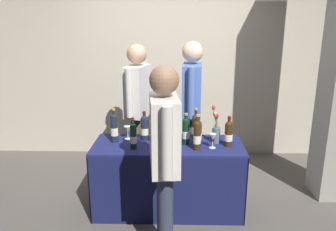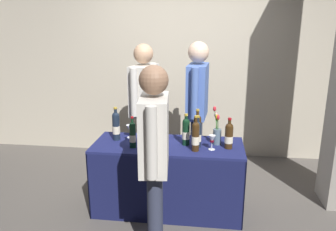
% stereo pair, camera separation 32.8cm
% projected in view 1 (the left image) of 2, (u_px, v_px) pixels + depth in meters
% --- Properties ---
extents(ground_plane, '(12.00, 12.00, 0.00)m').
position_uv_depth(ground_plane, '(168.00, 208.00, 3.56)').
color(ground_plane, '#514C47').
extents(back_partition, '(7.63, 0.12, 2.43)m').
position_uv_depth(back_partition, '(171.00, 72.00, 4.81)').
color(back_partition, '#B2A893').
rests_on(back_partition, ground_plane).
extents(tasting_table, '(1.51, 0.61, 0.73)m').
position_uv_depth(tasting_table, '(168.00, 165.00, 3.43)').
color(tasting_table, '#191E51').
rests_on(tasting_table, ground_plane).
extents(featured_wine_bottle, '(0.08, 0.08, 0.31)m').
position_uv_depth(featured_wine_bottle, '(144.00, 127.00, 3.45)').
color(featured_wine_bottle, '#192333').
rests_on(featured_wine_bottle, tasting_table).
extents(display_bottle_0, '(0.07, 0.07, 0.32)m').
position_uv_depth(display_bottle_0, '(133.00, 136.00, 3.21)').
color(display_bottle_0, black).
rests_on(display_bottle_0, tasting_table).
extents(display_bottle_1, '(0.08, 0.08, 0.31)m').
position_uv_depth(display_bottle_1, '(229.00, 133.00, 3.28)').
color(display_bottle_1, '#38230F').
rests_on(display_bottle_1, tasting_table).
extents(display_bottle_2, '(0.08, 0.08, 0.35)m').
position_uv_depth(display_bottle_2, '(114.00, 127.00, 3.39)').
color(display_bottle_2, '#192333').
rests_on(display_bottle_2, tasting_table).
extents(display_bottle_3, '(0.07, 0.07, 0.35)m').
position_uv_depth(display_bottle_3, '(197.00, 135.00, 3.18)').
color(display_bottle_3, '#38230F').
rests_on(display_bottle_3, tasting_table).
extents(display_bottle_4, '(0.08, 0.08, 0.32)m').
position_uv_depth(display_bottle_4, '(186.00, 131.00, 3.33)').
color(display_bottle_4, black).
rests_on(display_bottle_4, tasting_table).
extents(display_bottle_5, '(0.08, 0.08, 0.33)m').
position_uv_depth(display_bottle_5, '(196.00, 126.00, 3.47)').
color(display_bottle_5, '#38230F').
rests_on(display_bottle_5, tasting_table).
extents(display_bottle_6, '(0.08, 0.08, 0.30)m').
position_uv_depth(display_bottle_6, '(159.00, 133.00, 3.30)').
color(display_bottle_6, black).
rests_on(display_bottle_6, tasting_table).
extents(display_bottle_7, '(0.07, 0.07, 0.32)m').
position_uv_depth(display_bottle_7, '(198.00, 133.00, 3.28)').
color(display_bottle_7, '#192333').
rests_on(display_bottle_7, tasting_table).
extents(wine_glass_near_vendor, '(0.07, 0.07, 0.14)m').
position_uv_depth(wine_glass_near_vendor, '(213.00, 138.00, 3.23)').
color(wine_glass_near_vendor, silver).
rests_on(wine_glass_near_vendor, tasting_table).
extents(wine_glass_mid, '(0.08, 0.08, 0.14)m').
position_uv_depth(wine_glass_mid, '(128.00, 130.00, 3.49)').
color(wine_glass_mid, silver).
rests_on(wine_glass_mid, tasting_table).
extents(flower_vase, '(0.09, 0.09, 0.39)m').
position_uv_depth(flower_vase, '(216.00, 131.00, 3.38)').
color(flower_vase, slate).
rests_on(flower_vase, tasting_table).
extents(brochure_stand, '(0.14, 0.12, 0.17)m').
position_uv_depth(brochure_stand, '(161.00, 133.00, 3.43)').
color(brochure_stand, silver).
rests_on(brochure_stand, tasting_table).
extents(vendor_presenter, '(0.24, 0.63, 1.71)m').
position_uv_depth(vendor_presenter, '(192.00, 100.00, 3.86)').
color(vendor_presenter, '#2D3347').
rests_on(vendor_presenter, ground_plane).
extents(vendor_assistant, '(0.31, 0.60, 1.68)m').
position_uv_depth(vendor_assistant, '(138.00, 101.00, 3.96)').
color(vendor_assistant, '#4C4233').
rests_on(vendor_assistant, ground_plane).
extents(taster_foreground_right, '(0.26, 0.63, 1.62)m').
position_uv_depth(taster_foreground_right, '(164.00, 148.00, 2.58)').
color(taster_foreground_right, '#2D3347').
rests_on(taster_foreground_right, ground_plane).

